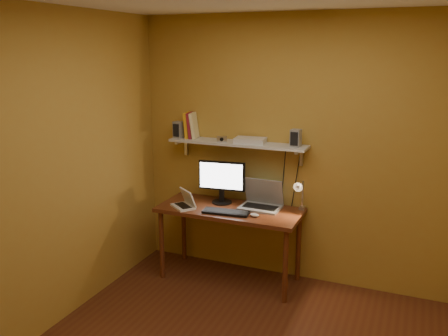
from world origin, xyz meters
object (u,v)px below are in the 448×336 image
at_px(keyboard, 226,212).
at_px(wall_shelf, 237,144).
at_px(desk_lamp, 300,192).
at_px(router, 250,140).
at_px(mouse, 255,215).
at_px(shelf_camera, 222,139).
at_px(laptop, 262,200).
at_px(netbook, 185,202).
at_px(monitor, 222,180).
at_px(speaker_right, 296,138).
at_px(desk, 230,216).
at_px(speaker_left, 179,130).

bearing_deg(keyboard, wall_shelf, 88.03).
distance_m(desk_lamp, router, 0.69).
distance_m(mouse, desk_lamp, 0.48).
bearing_deg(shelf_camera, desk_lamp, -0.74).
xyz_separation_m(laptop, netbook, (-0.70, -0.28, -0.02)).
bearing_deg(netbook, monitor, 81.04).
relative_size(speaker_right, router, 0.55).
bearing_deg(desk_lamp, desk, -169.19).
bearing_deg(desk, speaker_right, 18.08).
bearing_deg(desk, wall_shelf, 90.00).
bearing_deg(desk, laptop, 27.16).
xyz_separation_m(laptop, router, (-0.15, 0.05, 0.58)).
bearing_deg(keyboard, shelf_camera, 113.73).
distance_m(netbook, desk_lamp, 1.12).
xyz_separation_m(desk, desk_lamp, (0.66, 0.13, 0.29)).
distance_m(wall_shelf, monitor, 0.40).
xyz_separation_m(netbook, speaker_left, (-0.22, 0.32, 0.66)).
bearing_deg(shelf_camera, netbook, -134.77).
xyz_separation_m(wall_shelf, shelf_camera, (-0.14, -0.06, 0.05)).
relative_size(netbook, shelf_camera, 2.95).
xyz_separation_m(mouse, speaker_right, (0.28, 0.33, 0.69)).
distance_m(desk_lamp, shelf_camera, 0.92).
bearing_deg(monitor, laptop, -3.89).
bearing_deg(desk, speaker_left, 164.29).
distance_m(desk, shelf_camera, 0.77).
distance_m(keyboard, speaker_right, 0.96).
bearing_deg(keyboard, speaker_right, 25.80).
distance_m(desk, netbook, 0.46).
relative_size(wall_shelf, keyboard, 3.17).
xyz_separation_m(wall_shelf, router, (0.13, 0.00, 0.04)).
bearing_deg(desk, desk_lamp, 10.81).
distance_m(desk, wall_shelf, 0.72).
distance_m(wall_shelf, router, 0.14).
relative_size(laptop, desk_lamp, 1.07).
height_order(monitor, speaker_left, speaker_left).
xyz_separation_m(monitor, mouse, (0.44, -0.26, -0.23)).
height_order(desk, speaker_left, speaker_left).
bearing_deg(mouse, monitor, 161.63).
bearing_deg(netbook, wall_shelf, 76.22).
distance_m(laptop, shelf_camera, 0.72).
xyz_separation_m(laptop, speaker_left, (-0.92, 0.04, 0.63)).
distance_m(monitor, mouse, 0.56).
height_order(mouse, router, router).
bearing_deg(monitor, netbook, -142.95).
distance_m(keyboard, shelf_camera, 0.72).
xyz_separation_m(wall_shelf, monitor, (-0.14, -0.07, -0.37)).
xyz_separation_m(keyboard, speaker_right, (0.56, 0.34, 0.69)).
distance_m(speaker_left, router, 0.77).
height_order(speaker_right, shelf_camera, speaker_right).
bearing_deg(netbook, mouse, 37.74).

